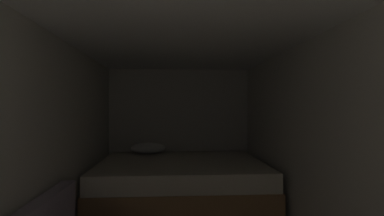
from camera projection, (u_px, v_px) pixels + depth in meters
name	position (u px, v px, depth m)	size (l,w,h in m)	color
wall_back	(179.00, 130.00, 5.11)	(2.39, 0.05, 2.02)	silver
wall_left	(37.00, 156.00, 2.38)	(0.05, 5.26, 2.02)	silver
wall_right	(329.00, 153.00, 2.54)	(0.05, 5.26, 2.02)	silver
ceiling_slab	(188.00, 25.00, 2.46)	(2.39, 5.26, 0.05)	white
bed	(181.00, 186.00, 4.13)	(2.17, 1.83, 0.84)	#9E7247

